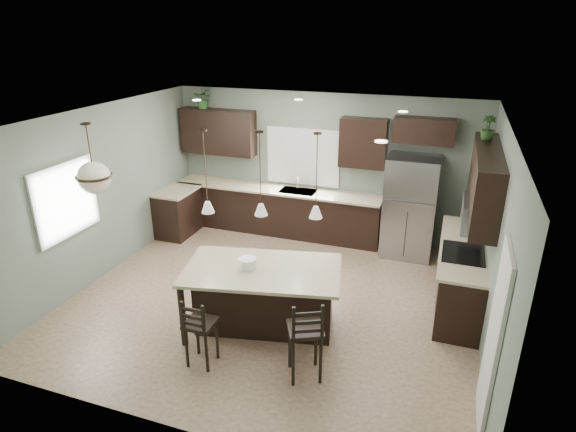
# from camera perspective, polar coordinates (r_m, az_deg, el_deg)

# --- Properties ---
(ground) EXTENTS (6.00, 6.00, 0.00)m
(ground) POSITION_cam_1_polar(r_m,az_deg,el_deg) (7.61, -1.73, -9.75)
(ground) COLOR #9E8466
(ground) RESTS_ON ground
(pantry_door) EXTENTS (0.04, 0.82, 2.04)m
(pantry_door) POSITION_cam_1_polar(r_m,az_deg,el_deg) (5.42, 23.16, -13.41)
(pantry_door) COLOR white
(pantry_door) RESTS_ON ground
(window_back) EXTENTS (1.35, 0.02, 1.00)m
(window_back) POSITION_cam_1_polar(r_m,az_deg,el_deg) (9.51, 1.80, 7.04)
(window_back) COLOR white
(window_back) RESTS_ON room_shell
(window_left) EXTENTS (0.02, 1.10, 1.00)m
(window_left) POSITION_cam_1_polar(r_m,az_deg,el_deg) (7.86, -24.91, 1.71)
(window_left) COLOR white
(window_left) RESTS_ON room_shell
(left_return_cabs) EXTENTS (0.60, 0.90, 0.90)m
(left_return_cabs) POSITION_cam_1_polar(r_m,az_deg,el_deg) (9.89, -12.95, 0.37)
(left_return_cabs) COLOR black
(left_return_cabs) RESTS_ON ground
(left_return_countertop) EXTENTS (0.66, 0.96, 0.04)m
(left_return_countertop) POSITION_cam_1_polar(r_m,az_deg,el_deg) (9.72, -13.08, 2.93)
(left_return_countertop) COLOR beige
(left_return_countertop) RESTS_ON left_return_cabs
(back_lower_cabs) EXTENTS (4.20, 0.60, 0.90)m
(back_lower_cabs) POSITION_cam_1_polar(r_m,az_deg,el_deg) (9.73, -1.31, 0.59)
(back_lower_cabs) COLOR black
(back_lower_cabs) RESTS_ON ground
(back_countertop) EXTENTS (4.20, 0.66, 0.04)m
(back_countertop) POSITION_cam_1_polar(r_m,az_deg,el_deg) (9.55, -1.38, 3.17)
(back_countertop) COLOR beige
(back_countertop) RESTS_ON back_lower_cabs
(sink_inset) EXTENTS (0.70, 0.45, 0.01)m
(sink_inset) POSITION_cam_1_polar(r_m,az_deg,el_deg) (9.41, 1.19, 2.97)
(sink_inset) COLOR gray
(sink_inset) RESTS_ON back_countertop
(faucet) EXTENTS (0.02, 0.02, 0.28)m
(faucet) POSITION_cam_1_polar(r_m,az_deg,el_deg) (9.33, 1.14, 3.76)
(faucet) COLOR silver
(faucet) RESTS_ON back_countertop
(back_upper_left) EXTENTS (1.55, 0.34, 0.90)m
(back_upper_left) POSITION_cam_1_polar(r_m,az_deg,el_deg) (9.93, -8.28, 9.85)
(back_upper_left) COLOR black
(back_upper_left) RESTS_ON room_shell
(back_upper_right) EXTENTS (0.85, 0.34, 0.90)m
(back_upper_right) POSITION_cam_1_polar(r_m,az_deg,el_deg) (8.99, 8.92, 8.54)
(back_upper_right) COLOR black
(back_upper_right) RESTS_ON room_shell
(fridge_header) EXTENTS (1.05, 0.34, 0.45)m
(fridge_header) POSITION_cam_1_polar(r_m,az_deg,el_deg) (8.80, 15.85, 9.70)
(fridge_header) COLOR black
(fridge_header) RESTS_ON room_shell
(right_lower_cabs) EXTENTS (0.60, 2.35, 0.90)m
(right_lower_cabs) POSITION_cam_1_polar(r_m,az_deg,el_deg) (7.77, 19.77, -6.60)
(right_lower_cabs) COLOR black
(right_lower_cabs) RESTS_ON ground
(right_countertop) EXTENTS (0.66, 2.35, 0.04)m
(right_countertop) POSITION_cam_1_polar(r_m,az_deg,el_deg) (7.57, 20.07, -3.45)
(right_countertop) COLOR beige
(right_countertop) RESTS_ON right_lower_cabs
(cooktop) EXTENTS (0.58, 0.75, 0.02)m
(cooktop) POSITION_cam_1_polar(r_m,az_deg,el_deg) (7.31, 20.07, -4.16)
(cooktop) COLOR black
(cooktop) RESTS_ON right_countertop
(wall_oven_front) EXTENTS (0.01, 0.72, 0.60)m
(wall_oven_front) POSITION_cam_1_polar(r_m,az_deg,el_deg) (7.52, 17.41, -7.28)
(wall_oven_front) COLOR gray
(wall_oven_front) RESTS_ON right_lower_cabs
(right_upper_cabs) EXTENTS (0.34, 2.35, 0.90)m
(right_upper_cabs) POSITION_cam_1_polar(r_m,az_deg,el_deg) (7.22, 22.30, 3.82)
(right_upper_cabs) COLOR black
(right_upper_cabs) RESTS_ON room_shell
(microwave) EXTENTS (0.40, 0.75, 0.40)m
(microwave) POSITION_cam_1_polar(r_m,az_deg,el_deg) (7.08, 21.50, 0.15)
(microwave) COLOR gray
(microwave) RESTS_ON right_upper_cabs
(refrigerator) EXTENTS (0.90, 0.74, 1.85)m
(refrigerator) POSITION_cam_1_polar(r_m,az_deg,el_deg) (8.89, 14.24, 1.04)
(refrigerator) COLOR #97979F
(refrigerator) RESTS_ON ground
(kitchen_island) EXTENTS (2.29, 1.59, 0.92)m
(kitchen_island) POSITION_cam_1_polar(r_m,az_deg,el_deg) (6.74, -2.98, -9.73)
(kitchen_island) COLOR black
(kitchen_island) RESTS_ON ground
(serving_dish) EXTENTS (0.24, 0.24, 0.14)m
(serving_dish) POSITION_cam_1_polar(r_m,az_deg,el_deg) (6.51, -4.81, -5.60)
(serving_dish) COLOR white
(serving_dish) RESTS_ON kitchen_island
(bar_stool_left) EXTENTS (0.36, 0.36, 0.96)m
(bar_stool_left) POSITION_cam_1_polar(r_m,az_deg,el_deg) (6.17, -10.29, -13.21)
(bar_stool_left) COLOR black
(bar_stool_left) RESTS_ON ground
(bar_stool_right) EXTENTS (0.54, 0.54, 1.09)m
(bar_stool_right) POSITION_cam_1_polar(r_m,az_deg,el_deg) (5.85, 2.04, -14.20)
(bar_stool_right) COLOR black
(bar_stool_right) RESTS_ON ground
(pendant_left) EXTENTS (0.17, 0.17, 1.10)m
(pendant_left) POSITION_cam_1_polar(r_m,az_deg,el_deg) (6.16, -9.76, 5.15)
(pendant_left) COLOR white
(pendant_left) RESTS_ON room_shell
(pendant_center) EXTENTS (0.17, 0.17, 1.10)m
(pendant_center) POSITION_cam_1_polar(r_m,az_deg,el_deg) (5.99, -3.31, 4.97)
(pendant_center) COLOR white
(pendant_center) RESTS_ON room_shell
(pendant_right) EXTENTS (0.17, 0.17, 1.10)m
(pendant_right) POSITION_cam_1_polar(r_m,az_deg,el_deg) (5.91, 3.40, 4.72)
(pendant_right) COLOR silver
(pendant_right) RESTS_ON room_shell
(chandelier) EXTENTS (0.48, 0.48, 0.97)m
(chandelier) POSITION_cam_1_polar(r_m,az_deg,el_deg) (6.95, -22.31, 6.31)
(chandelier) COLOR beige
(chandelier) RESTS_ON room_shell
(plant_back_left) EXTENTS (0.42, 0.39, 0.40)m
(plant_back_left) POSITION_cam_1_polar(r_m,az_deg,el_deg) (9.91, -9.97, 13.56)
(plant_back_left) COLOR #285525
(plant_back_left) RESTS_ON back_upper_left
(plant_right_wall) EXTENTS (0.20, 0.20, 0.35)m
(plant_right_wall) POSITION_cam_1_polar(r_m,az_deg,el_deg) (7.67, 22.62, 9.63)
(plant_right_wall) COLOR #27491F
(plant_right_wall) RESTS_ON right_upper_cabs
(room_shell) EXTENTS (6.00, 6.00, 6.00)m
(room_shell) POSITION_cam_1_polar(r_m,az_deg,el_deg) (6.87, -1.89, 2.40)
(room_shell) COLOR slate
(room_shell) RESTS_ON ground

